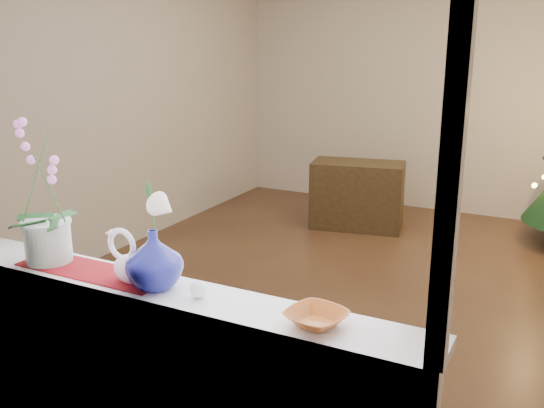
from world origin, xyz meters
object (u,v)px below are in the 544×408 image
(blue_vase, at_px, (154,255))
(amber_dish, at_px, (316,319))
(swan, at_px, (133,258))
(paperweight, at_px, (199,290))
(orchid_pot, at_px, (43,193))
(side_table, at_px, (357,195))

(blue_vase, xyz_separation_m, amber_dish, (0.69, -0.00, -0.11))
(swan, height_order, blue_vase, blue_vase)
(paperweight, bearing_deg, orchid_pot, 179.18)
(paperweight, bearing_deg, blue_vase, 179.38)
(orchid_pot, distance_m, swan, 0.52)
(swan, relative_size, side_table, 0.28)
(amber_dish, bearing_deg, paperweight, 179.92)
(blue_vase, height_order, amber_dish, blue_vase)
(paperweight, distance_m, side_table, 3.97)
(blue_vase, relative_size, amber_dish, 1.57)
(swan, bearing_deg, orchid_pot, 171.17)
(blue_vase, bearing_deg, swan, -179.03)
(amber_dish, relative_size, side_table, 0.19)
(blue_vase, distance_m, amber_dish, 0.70)
(amber_dish, height_order, side_table, amber_dish)
(swan, height_order, paperweight, swan)
(orchid_pot, bearing_deg, side_table, 88.92)
(blue_vase, bearing_deg, amber_dish, -0.24)
(orchid_pot, xyz_separation_m, blue_vase, (0.58, -0.01, -0.18))
(swan, xyz_separation_m, amber_dish, (0.80, -0.00, -0.08))
(paperweight, xyz_separation_m, amber_dish, (0.48, -0.00, -0.01))
(swan, bearing_deg, blue_vase, -6.56)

